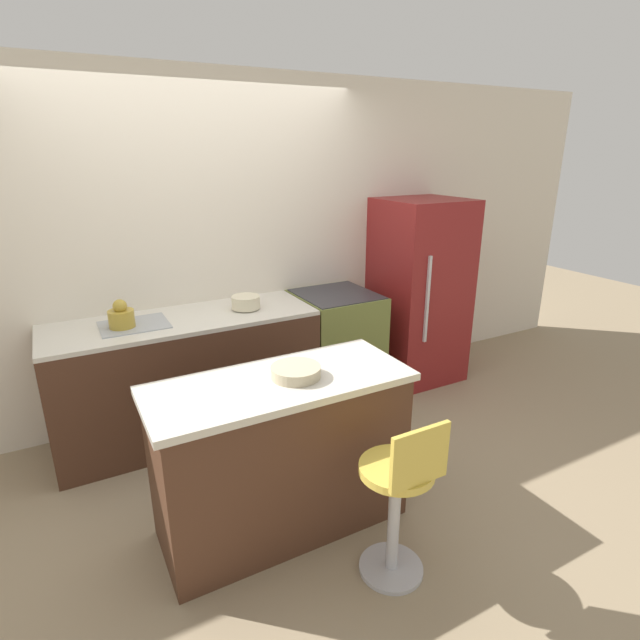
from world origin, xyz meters
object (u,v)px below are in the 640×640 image
(stool_chair, at_px, (398,499))
(mixing_bowl, at_px, (246,302))
(refrigerator, at_px, (419,292))
(kettle, at_px, (121,316))
(oven_range, at_px, (336,345))

(stool_chair, bearing_deg, mixing_bowl, 92.09)
(refrigerator, height_order, kettle, refrigerator)
(oven_range, relative_size, mixing_bowl, 4.37)
(oven_range, relative_size, kettle, 4.78)
(kettle, bearing_deg, mixing_bowl, -0.00)
(oven_range, xyz_separation_m, mixing_bowl, (-0.79, -0.02, 0.51))
(oven_range, relative_size, stool_chair, 1.01)
(refrigerator, xyz_separation_m, mixing_bowl, (-1.65, -0.01, 0.14))
(stool_chair, height_order, kettle, kettle)
(mixing_bowl, bearing_deg, kettle, 180.00)
(refrigerator, distance_m, stool_chair, 2.45)
(stool_chair, xyz_separation_m, kettle, (-0.94, 1.82, 0.54))
(refrigerator, relative_size, mixing_bowl, 7.82)
(mixing_bowl, bearing_deg, refrigerator, 0.32)
(oven_range, bearing_deg, kettle, -179.33)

